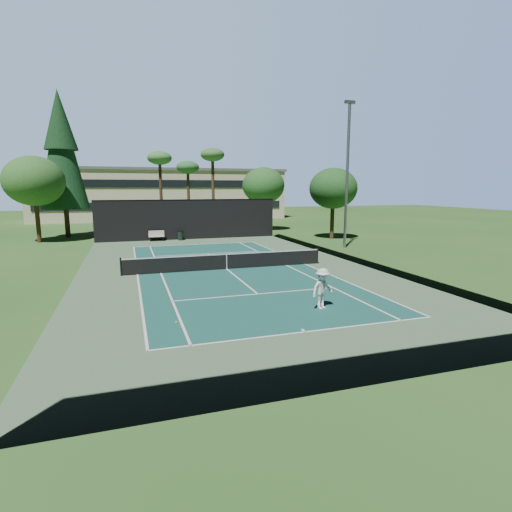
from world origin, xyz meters
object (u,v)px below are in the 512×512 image
at_px(tennis_ball_c, 237,258).
at_px(trash_bin, 181,236).
at_px(tennis_ball_b, 178,262).
at_px(park_bench, 157,236).
at_px(player, 322,289).
at_px(tennis_ball_a, 176,322).
at_px(tennis_ball_d, 131,265).
at_px(tennis_net, 227,261).

height_order(tennis_ball_c, trash_bin, trash_bin).
distance_m(tennis_ball_b, tennis_ball_c, 4.38).
xyz_separation_m(park_bench, trash_bin, (2.31, -0.14, -0.07)).
bearing_deg(player, tennis_ball_c, 73.40).
height_order(tennis_ball_a, trash_bin, trash_bin).
bearing_deg(park_bench, player, -78.30).
bearing_deg(tennis_ball_a, tennis_ball_c, 65.48).
height_order(tennis_ball_d, trash_bin, trash_bin).
distance_m(tennis_ball_a, tennis_ball_b, 12.99).
distance_m(tennis_ball_d, trash_bin, 13.15).
bearing_deg(tennis_ball_d, park_bench, 78.23).
bearing_deg(trash_bin, tennis_ball_b, -98.18).
xyz_separation_m(player, tennis_ball_d, (-7.75, 12.67, -0.85)).
distance_m(player, trash_bin, 25.04).
distance_m(tennis_ball_c, tennis_ball_d, 7.55).
bearing_deg(tennis_ball_b, park_bench, 92.78).
bearing_deg(tennis_net, park_bench, 101.84).
bearing_deg(tennis_ball_a, trash_bin, 82.34).
relative_size(tennis_ball_a, park_bench, 0.05).
relative_size(tennis_ball_c, tennis_ball_d, 1.07).
relative_size(tennis_ball_d, trash_bin, 0.06).
relative_size(tennis_net, player, 7.30).
height_order(tennis_ball_b, tennis_ball_d, tennis_ball_b).
xyz_separation_m(tennis_ball_a, trash_bin, (3.35, 24.87, 0.44)).
height_order(tennis_ball_d, park_bench, park_bench).
relative_size(tennis_ball_a, tennis_ball_c, 1.18).
distance_m(player, tennis_ball_b, 13.71).
bearing_deg(park_bench, tennis_ball_a, -92.37).
height_order(tennis_net, park_bench, tennis_net).
distance_m(player, tennis_ball_c, 13.18).
height_order(tennis_ball_b, park_bench, park_bench).
bearing_deg(tennis_ball_c, tennis_ball_a, -114.52).
bearing_deg(tennis_net, player, -78.52).
relative_size(player, tennis_ball_c, 27.23).
bearing_deg(player, tennis_net, 83.91).
distance_m(player, park_bench, 25.55).
relative_size(tennis_net, tennis_ball_b, 203.19).
height_order(tennis_ball_c, tennis_ball_d, tennis_ball_c).
relative_size(tennis_net, park_bench, 8.60).
bearing_deg(tennis_net, tennis_ball_b, 127.80).
bearing_deg(tennis_ball_d, player, -58.54).
xyz_separation_m(tennis_ball_a, tennis_ball_d, (-1.54, 12.67, -0.01)).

